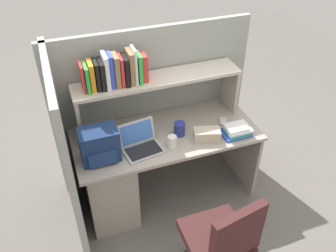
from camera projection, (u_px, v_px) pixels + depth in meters
ground_plane at (166, 192)px, 3.53m from camera, size 8.00×8.00×0.00m
desk at (125, 172)px, 3.18m from camera, size 1.60×0.70×0.73m
cubicle_partition_rear at (152, 107)px, 3.35m from camera, size 1.84×0.05×1.55m
cubicle_partition_left at (66, 156)px, 2.79m from camera, size 0.05×1.06×1.55m
overhead_hutch at (158, 88)px, 3.03m from camera, size 1.44×0.28×0.45m
reference_books_on_shelf at (115, 71)px, 2.80m from camera, size 0.53×0.18×0.30m
laptop at (141, 144)px, 2.90m from camera, size 0.34×0.30×0.22m
backpack at (100, 145)px, 2.76m from camera, size 0.30×0.22×0.27m
computer_mouse at (223, 122)px, 3.20m from camera, size 0.10×0.12×0.03m
paper_cup at (172, 142)px, 2.92m from camera, size 0.08×0.08×0.10m
tissue_box at (207, 135)px, 3.00m from camera, size 0.25×0.18×0.10m
snack_canister at (179, 129)px, 3.05m from camera, size 0.10×0.10×0.12m
desk_book_stack at (237, 130)px, 3.06m from camera, size 0.25×0.18×0.09m
office_chair at (219, 248)px, 2.57m from camera, size 0.52×0.52×0.93m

